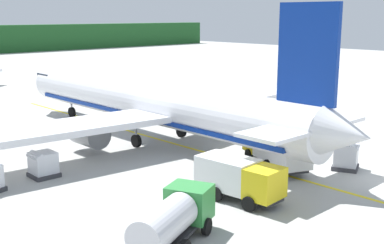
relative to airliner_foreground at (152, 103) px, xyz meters
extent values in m
cube|color=#A8A8A3|center=(4.48, 28.10, -3.49)|extent=(240.00, 320.00, 0.20)
cylinder|color=white|center=(0.00, 0.57, 0.11)|extent=(3.99, 36.02, 3.80)
cone|color=white|center=(-0.11, 19.77, 0.11)|extent=(3.62, 2.42, 3.61)
cone|color=white|center=(0.10, -19.03, 0.51)|extent=(3.25, 3.22, 3.23)
cube|color=#192333|center=(-0.09, 17.57, 0.96)|extent=(3.24, 2.42, 0.60)
cube|color=white|center=(-9.13, -1.48, -0.56)|extent=(16.40, 6.36, 0.50)
cylinder|color=slate|center=(-6.40, 0.33, -1.76)|extent=(2.22, 3.21, 2.20)
cube|color=white|center=(9.15, -1.38, -0.56)|extent=(16.43, 6.53, 0.50)
cylinder|color=slate|center=(6.40, 0.40, -1.76)|extent=(2.22, 3.21, 2.20)
cube|color=navy|center=(0.09, -15.93, 5.26)|extent=(0.38, 4.40, 6.50)
cube|color=white|center=(0.09, -15.93, 0.51)|extent=(10.42, 3.26, 0.24)
cube|color=navy|center=(0.00, 0.57, -0.94)|extent=(3.78, 32.42, 0.36)
cylinder|color=black|center=(-0.08, 14.25, -2.84)|extent=(0.36, 1.10, 1.10)
cylinder|color=gray|center=(-0.08, 14.25, -2.04)|extent=(0.20, 0.20, 0.50)
cylinder|color=black|center=(-2.59, -0.95, -2.84)|extent=(0.36, 1.10, 1.10)
cylinder|color=gray|center=(-2.59, -0.95, -2.04)|extent=(0.20, 0.20, 0.50)
cylinder|color=black|center=(2.60, -0.92, -2.84)|extent=(0.36, 1.10, 1.10)
cylinder|color=gray|center=(2.60, -0.92, -2.04)|extent=(0.20, 0.20, 0.50)
cube|color=yellow|center=(-5.31, -17.04, -1.89)|extent=(2.35, 1.98, 1.80)
cube|color=#192333|center=(-5.24, -17.89, -1.53)|extent=(1.85, 0.24, 0.94)
cube|color=white|center=(-5.55, -14.32, -1.83)|extent=(2.51, 3.84, 1.92)
cube|color=#262628|center=(-5.47, -15.22, -2.87)|extent=(2.01, 5.57, 0.16)
cylinder|color=black|center=(-4.24, -16.65, -2.94)|extent=(0.36, 0.92, 0.90)
cylinder|color=black|center=(-6.44, -16.84, -2.94)|extent=(0.36, 0.92, 0.90)
cylinder|color=black|center=(-4.46, -14.23, -2.94)|extent=(0.36, 0.92, 0.90)
cylinder|color=black|center=(-6.65, -14.42, -2.94)|extent=(0.36, 0.92, 0.90)
cube|color=#338C3F|center=(-10.56, -16.26, -1.89)|extent=(2.52, 2.73, 1.80)
cube|color=#192333|center=(-9.78, -15.92, -1.53)|extent=(0.80, 1.73, 0.94)
cylinder|color=silver|center=(-13.35, -17.45, -1.89)|extent=(4.42, 3.24, 1.80)
cube|color=#262628|center=(-12.52, -17.10, -2.87)|extent=(6.17, 3.80, 0.16)
cylinder|color=black|center=(-11.27, -15.37, -2.94)|extent=(0.94, 0.61, 0.90)
cylinder|color=black|center=(-10.41, -17.39, -2.94)|extent=(0.94, 0.61, 0.90)
cylinder|color=black|center=(-13.78, -16.44, -2.94)|extent=(0.94, 0.61, 0.90)
cube|color=yellow|center=(2.57, -10.25, -1.89)|extent=(2.73, 2.51, 1.80)
cube|color=#192333|center=(2.90, -9.47, -1.53)|extent=(1.73, 0.79, 0.94)
cube|color=white|center=(1.26, -13.34, -1.84)|extent=(3.93, 5.37, 1.90)
cube|color=#262628|center=(1.61, -12.51, -2.87)|extent=(4.03, 6.77, 0.16)
cylinder|color=black|center=(1.44, -10.10, -2.94)|extent=(0.61, 0.94, 0.90)
cylinder|color=black|center=(3.46, -10.96, -2.94)|extent=(0.61, 0.94, 0.90)
cylinder|color=black|center=(0.25, -12.91, -2.94)|extent=(0.61, 0.94, 0.90)
cylinder|color=black|center=(2.27, -13.77, -2.94)|extent=(0.61, 0.94, 0.90)
cube|color=#333338|center=(4.88, -16.44, -3.24)|extent=(2.34, 2.34, 0.30)
cube|color=silver|center=(4.88, -16.44, -2.29)|extent=(2.08, 2.08, 1.60)
cube|color=silver|center=(5.10, -16.95, -1.64)|extent=(1.73, 1.22, 0.57)
cube|color=#333338|center=(-12.12, -2.92, -3.24)|extent=(1.82, 1.82, 0.30)
cube|color=silver|center=(-12.12, -2.92, -2.36)|extent=(1.62, 1.62, 1.46)
cube|color=silver|center=(-12.68, -2.92, -1.78)|extent=(0.67, 1.63, 0.58)
cylinder|color=#191E33|center=(6.62, -9.51, -2.99)|extent=(0.14, 0.14, 0.81)
cylinder|color=#191E33|center=(6.71, -9.67, -2.99)|extent=(0.14, 0.14, 0.81)
cube|color=orange|center=(6.67, -9.59, -2.28)|extent=(0.41, 0.49, 0.61)
cube|color=silver|center=(6.67, -9.59, -2.25)|extent=(0.42, 0.50, 0.06)
sphere|color=tan|center=(6.67, -9.59, -1.86)|extent=(0.22, 0.22, 0.22)
cylinder|color=orange|center=(6.53, -9.36, -2.25)|extent=(0.09, 0.09, 0.58)
cylinder|color=orange|center=(6.81, -9.82, -2.25)|extent=(0.09, 0.09, 0.58)
cylinder|color=#191E33|center=(11.76, -11.01, -2.99)|extent=(0.14, 0.14, 0.81)
cylinder|color=#191E33|center=(11.83, -11.18, -2.99)|extent=(0.14, 0.14, 0.81)
cube|color=orange|center=(11.79, -11.10, -2.28)|extent=(0.36, 0.49, 0.60)
cube|color=silver|center=(11.79, -11.10, -2.25)|extent=(0.38, 0.50, 0.06)
sphere|color=tan|center=(11.79, -11.10, -1.87)|extent=(0.22, 0.22, 0.22)
cylinder|color=orange|center=(11.70, -10.84, -2.25)|extent=(0.09, 0.09, 0.57)
cylinder|color=orange|center=(11.89, -11.35, -2.25)|extent=(0.09, 0.09, 0.57)
cylinder|color=#191E33|center=(-9.08, 7.84, -2.99)|extent=(0.14, 0.14, 0.80)
cylinder|color=#191E33|center=(-8.91, 7.91, -2.99)|extent=(0.14, 0.14, 0.80)
cube|color=#CCE519|center=(-9.00, 7.87, -2.28)|extent=(0.49, 0.36, 0.60)
cube|color=silver|center=(-9.00, 7.87, -2.25)|extent=(0.50, 0.37, 0.06)
sphere|color=tan|center=(-9.00, 7.87, -1.87)|extent=(0.22, 0.22, 0.22)
cylinder|color=#CCE519|center=(-9.25, 7.78, -2.25)|extent=(0.09, 0.09, 0.57)
cylinder|color=#CCE519|center=(-8.74, 7.97, -2.25)|extent=(0.09, 0.09, 0.57)
cube|color=yellow|center=(0.53, -4.43, -3.39)|extent=(0.30, 60.00, 0.01)
camera|label=1|loc=(-27.23, -34.26, 7.72)|focal=46.49mm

